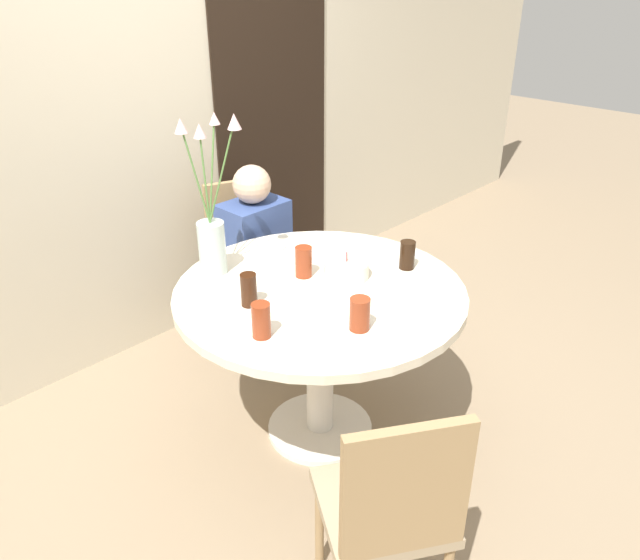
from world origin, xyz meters
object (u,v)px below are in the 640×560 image
Objects in this scene: birthday_cake at (346,269)px; drink_glass_4 at (360,314)px; drink_glass_1 at (304,262)px; drink_glass_2 at (407,255)px; person_woman at (256,267)px; side_plate at (269,246)px; drink_glass_3 at (261,320)px; chair_near_front at (246,253)px; drink_glass_0 at (249,290)px; flower_vase at (211,227)px; chair_left_flank at (391,507)px.

drink_glass_4 is (-0.29, -0.32, 0.03)m from birthday_cake.
drink_glass_1 reaches higher than drink_glass_2.
birthday_cake is 0.18× the size of person_woman.
side_plate is 0.84m from drink_glass_4.
drink_glass_2 is 0.83m from drink_glass_3.
drink_glass_1 is 0.47m from drink_glass_2.
side_plate is (-0.22, -0.44, 0.25)m from chair_near_front.
drink_glass_1 reaches higher than birthday_cake.
birthday_cake is 1.21× the size of side_plate.
drink_glass_3 reaches higher than birthday_cake.
drink_glass_2 is at bearing -20.01° from drink_glass_0.
birthday_cake is at bearing -87.21° from side_plate.
chair_near_front reaches higher than drink_glass_1.
chair_near_front is 6.70× the size of drink_glass_0.
drink_glass_0 reaches higher than drink_glass_3.
side_plate is 0.57m from drink_glass_0.
birthday_cake is 0.62m from flower_vase.
drink_glass_3 is (-0.77, -1.02, 0.32)m from chair_near_front.
drink_glass_1 is (-0.12, 0.14, 0.03)m from birthday_cake.
chair_left_flank is 0.79m from drink_glass_3.
drink_glass_1 is (0.33, 0.02, -0.00)m from drink_glass_0.
person_woman is at bearing 31.87° from flower_vase.
birthday_cake is at bearing 9.07° from drink_glass_3.
chair_near_front is at bearing -83.78° from chair_left_flank.
birthday_cake is at bearing 151.26° from drink_glass_2.
birthday_cake is 0.59m from drink_glass_3.
side_plate is at bearing 45.88° from drink_glass_3.
side_plate is at bearing 92.79° from birthday_cake.
drink_glass_1 is 0.49m from drink_glass_4.
drink_glass_1 is at bearing 143.23° from drink_glass_2.
drink_glass_0 is 0.94m from person_woman.
drink_glass_4 is (-0.48, -1.24, 0.31)m from chair_near_front.
flower_vase is at bearing 126.37° from drink_glass_1.
chair_left_flank is 1.10m from birthday_cake.
drink_glass_4 is at bearing -161.45° from drink_glass_2.
birthday_cake is 1.44× the size of drink_glass_3.
chair_left_flank is at bearing -99.43° from drink_glass_3.
drink_glass_4 is at bearing -38.31° from drink_glass_3.
chair_near_front is 4.69× the size of birthday_cake.
flower_vase is 4.25× the size of side_plate.
person_woman reaches higher than side_plate.
drink_glass_3 reaches higher than side_plate.
flower_vase is at bearing -177.81° from side_plate.
flower_vase reaches higher than birthday_cake.
chair_near_front is 1.33× the size of flower_vase.
drink_glass_3 is at bearing -170.93° from birthday_cake.
drink_glass_2 is at bearing 18.55° from drink_glass_4.
flower_vase is at bearing 95.33° from drink_glass_4.
drink_glass_2 is at bearing -44.54° from flower_vase.
chair_left_flank reaches higher than birthday_cake.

